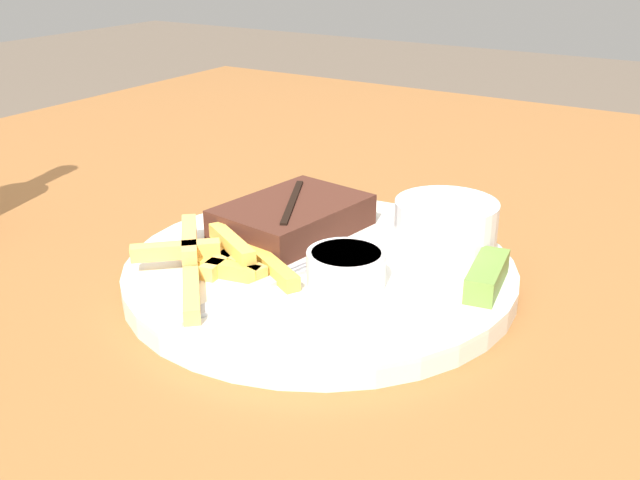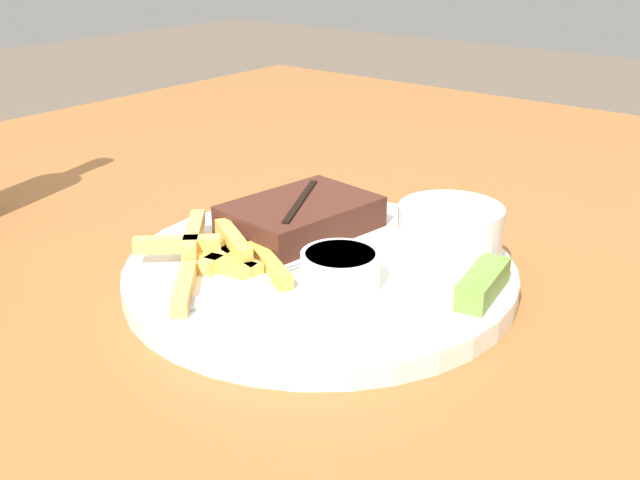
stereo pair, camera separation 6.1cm
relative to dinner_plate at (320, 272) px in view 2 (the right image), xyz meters
name	(u,v)px [view 2 (the right image)]	position (x,y,z in m)	size (l,w,h in m)	color
dining_table	(320,340)	(0.00, 0.00, -0.06)	(1.55, 1.45, 0.73)	#935B2D
dinner_plate	(320,272)	(0.00, 0.00, 0.00)	(0.32, 0.32, 0.02)	silver
steak_portion	(301,216)	(0.04, 0.06, 0.02)	(0.14, 0.11, 0.03)	#472319
fries_pile	(219,255)	(-0.06, 0.06, 0.02)	(0.14, 0.15, 0.02)	gold
coleslaw_cup	(450,229)	(0.07, -0.08, 0.03)	(0.09, 0.09, 0.05)	white
dipping_sauce_cup	(340,268)	(-0.02, -0.04, 0.02)	(0.06, 0.06, 0.03)	silver
pickle_spear	(483,284)	(0.03, -0.13, 0.02)	(0.07, 0.03, 0.02)	olive
fork_utensil	(233,290)	(-0.08, 0.02, 0.01)	(0.13, 0.04, 0.00)	#B7B7BC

